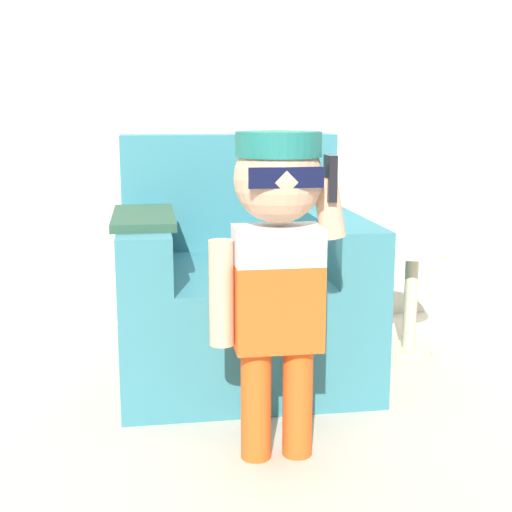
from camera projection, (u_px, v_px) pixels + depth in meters
ground_plane at (259, 365)px, 2.94m from camera, size 10.00×10.00×0.00m
wall_back at (237, 51)px, 3.32m from camera, size 10.00×0.05×2.60m
armchair at (238, 287)px, 2.88m from camera, size 0.94×0.96×0.93m
person_child at (277, 246)px, 2.04m from camera, size 0.40×0.30×0.97m
side_table at (411, 290)px, 3.04m from camera, size 0.32×0.32×0.45m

